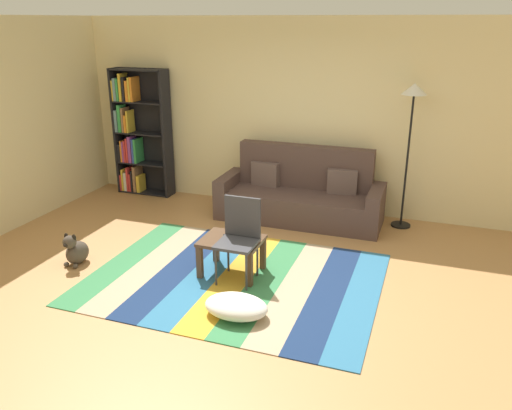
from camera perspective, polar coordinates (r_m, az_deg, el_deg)
ground_plane at (r=5.59m, az=-2.10°, el=-8.42°), size 14.00×14.00×0.00m
back_wall at (r=7.46m, az=5.08°, el=9.79°), size 6.80×0.10×2.70m
left_wall at (r=7.58m, az=-24.88°, el=8.19°), size 0.10×5.50×2.70m
rug at (r=5.64m, az=-2.36°, el=-8.11°), size 3.06×2.31×0.01m
couch at (r=7.18m, az=4.96°, el=1.03°), size 2.26×0.80×1.00m
bookshelf at (r=8.35m, az=-13.11°, el=7.65°), size 0.90×0.28×1.96m
coffee_table at (r=5.61m, az=-2.71°, el=-4.55°), size 0.65×0.51×0.40m
pouf at (r=4.94m, az=-2.21°, el=-11.16°), size 0.61×0.43×0.19m
dog at (r=6.24m, az=-19.32°, el=-4.81°), size 0.22×0.35×0.40m
standing_lamp at (r=6.87m, az=16.94°, el=10.17°), size 0.32×0.32×1.90m
tv_remote at (r=5.60m, az=-3.42°, el=-3.61°), size 0.10×0.15×0.02m
folding_chair at (r=5.43m, az=-1.83°, el=-3.04°), size 0.40×0.40×0.90m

